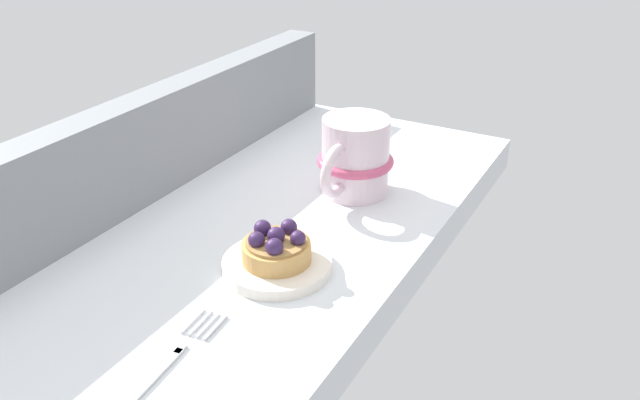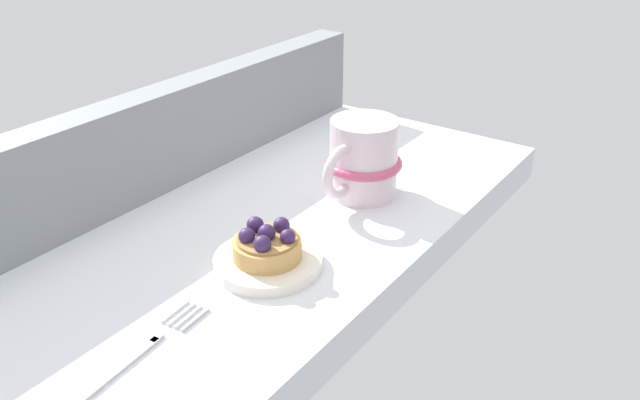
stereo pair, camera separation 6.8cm
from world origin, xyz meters
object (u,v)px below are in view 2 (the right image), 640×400
at_px(raspberry_tart, 267,244).
at_px(coffee_mug, 362,159).
at_px(dessert_fork, 138,353).
at_px(dessert_plate, 268,262).

xyz_separation_m(raspberry_tart, coffee_mug, (0.18, 0.01, 0.02)).
height_order(raspberry_tart, dessert_fork, raspberry_tart).
bearing_deg(dessert_plate, raspberry_tart, 100.71).
height_order(coffee_mug, dessert_fork, coffee_mug).
xyz_separation_m(raspberry_tart, dessert_fork, (-0.16, 0.00, -0.02)).
height_order(dessert_plate, raspberry_tart, raspberry_tart).
height_order(dessert_plate, coffee_mug, coffee_mug).
relative_size(coffee_mug, dessert_fork, 0.79).
height_order(raspberry_tart, coffee_mug, coffee_mug).
distance_m(coffee_mug, dessert_fork, 0.34).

